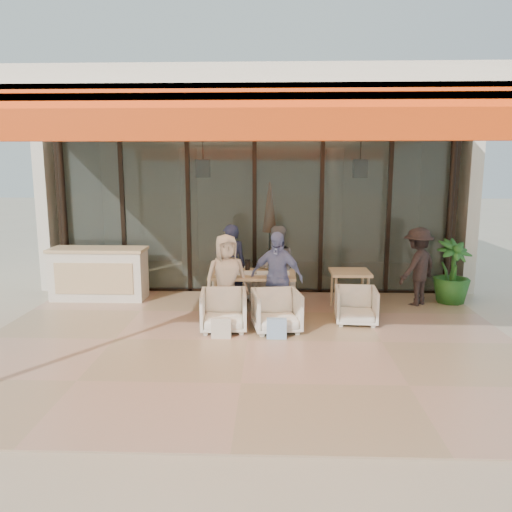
{
  "coord_description": "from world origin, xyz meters",
  "views": [
    {
      "loc": [
        0.37,
        -7.11,
        2.59
      ],
      "look_at": [
        0.1,
        0.9,
        1.15
      ],
      "focal_mm": 35.0,
      "sensor_mm": 36.0,
      "label": 1
    }
  ],
  "objects_px": {
    "chair_near_right": "(277,309)",
    "diner_grey": "(276,267)",
    "chair_far_left": "(233,282)",
    "side_chair": "(356,304)",
    "diner_navy": "(231,266)",
    "potted_palm": "(452,272)",
    "chair_far_right": "(276,284)",
    "diner_periwinkle": "(277,277)",
    "standing_woman": "(418,267)",
    "host_counter": "(99,274)",
    "chair_near_left": "(224,309)",
    "diner_cream": "(226,278)",
    "dining_table": "(252,276)",
    "side_table": "(350,277)"
  },
  "relations": [
    {
      "from": "side_table",
      "to": "diner_cream",
      "type": "bearing_deg",
      "value": -162.43
    },
    {
      "from": "potted_palm",
      "to": "standing_woman",
      "type": "bearing_deg",
      "value": -167.52
    },
    {
      "from": "standing_woman",
      "to": "chair_far_right",
      "type": "bearing_deg",
      "value": -48.07
    },
    {
      "from": "diner_navy",
      "to": "diner_periwinkle",
      "type": "distance_m",
      "value": 1.23
    },
    {
      "from": "standing_woman",
      "to": "host_counter",
      "type": "bearing_deg",
      "value": -43.57
    },
    {
      "from": "diner_grey",
      "to": "standing_woman",
      "type": "bearing_deg",
      "value": 173.23
    },
    {
      "from": "chair_near_left",
      "to": "side_chair",
      "type": "xyz_separation_m",
      "value": [
        2.16,
        0.43,
        -0.02
      ]
    },
    {
      "from": "chair_near_right",
      "to": "host_counter",
      "type": "bearing_deg",
      "value": 141.81
    },
    {
      "from": "diner_cream",
      "to": "chair_far_right",
      "type": "bearing_deg",
      "value": 40.12
    },
    {
      "from": "potted_palm",
      "to": "diner_navy",
      "type": "bearing_deg",
      "value": -174.97
    },
    {
      "from": "host_counter",
      "to": "chair_far_right",
      "type": "bearing_deg",
      "value": 1.79
    },
    {
      "from": "chair_far_right",
      "to": "chair_near_left",
      "type": "relative_size",
      "value": 0.89
    },
    {
      "from": "diner_cream",
      "to": "dining_table",
      "type": "bearing_deg",
      "value": 28.83
    },
    {
      "from": "standing_woman",
      "to": "chair_far_left",
      "type": "bearing_deg",
      "value": -46.59
    },
    {
      "from": "chair_near_right",
      "to": "chair_near_left",
      "type": "bearing_deg",
      "value": 169.21
    },
    {
      "from": "chair_near_right",
      "to": "side_chair",
      "type": "xyz_separation_m",
      "value": [
        1.32,
        0.43,
        -0.03
      ]
    },
    {
      "from": "side_table",
      "to": "potted_palm",
      "type": "bearing_deg",
      "value": 16.14
    },
    {
      "from": "chair_near_left",
      "to": "side_table",
      "type": "height_order",
      "value": "side_table"
    },
    {
      "from": "dining_table",
      "to": "side_table",
      "type": "distance_m",
      "value": 1.76
    },
    {
      "from": "host_counter",
      "to": "diner_navy",
      "type": "xyz_separation_m",
      "value": [
        2.62,
        -0.39,
        0.25
      ]
    },
    {
      "from": "diner_cream",
      "to": "side_table",
      "type": "bearing_deg",
      "value": -1.35
    },
    {
      "from": "chair_far_left",
      "to": "side_chair",
      "type": "distance_m",
      "value": 2.61
    },
    {
      "from": "host_counter",
      "to": "diner_periwinkle",
      "type": "xyz_separation_m",
      "value": [
        3.46,
        -1.29,
        0.24
      ]
    },
    {
      "from": "chair_far_right",
      "to": "standing_woman",
      "type": "bearing_deg",
      "value": -169.39
    },
    {
      "from": "chair_far_left",
      "to": "diner_grey",
      "type": "distance_m",
      "value": 1.06
    },
    {
      "from": "diner_periwinkle",
      "to": "side_table",
      "type": "xyz_separation_m",
      "value": [
        1.32,
        0.68,
        -0.13
      ]
    },
    {
      "from": "chair_far_left",
      "to": "diner_periwinkle",
      "type": "distance_m",
      "value": 1.68
    },
    {
      "from": "chair_near_right",
      "to": "side_chair",
      "type": "bearing_deg",
      "value": 7.4
    },
    {
      "from": "chair_far_right",
      "to": "chair_far_left",
      "type": "bearing_deg",
      "value": 16.79
    },
    {
      "from": "dining_table",
      "to": "chair_far_left",
      "type": "xyz_separation_m",
      "value": [
        -0.41,
        0.94,
        -0.33
      ]
    },
    {
      "from": "diner_navy",
      "to": "potted_palm",
      "type": "relative_size",
      "value": 1.26
    },
    {
      "from": "chair_near_right",
      "to": "diner_grey",
      "type": "distance_m",
      "value": 1.46
    },
    {
      "from": "diner_grey",
      "to": "diner_periwinkle",
      "type": "height_order",
      "value": "diner_periwinkle"
    },
    {
      "from": "diner_periwinkle",
      "to": "side_chair",
      "type": "xyz_separation_m",
      "value": [
        1.32,
        -0.07,
        -0.43
      ]
    },
    {
      "from": "host_counter",
      "to": "diner_cream",
      "type": "relative_size",
      "value": 1.24
    },
    {
      "from": "diner_grey",
      "to": "diner_periwinkle",
      "type": "xyz_separation_m",
      "value": [
        0.0,
        -0.9,
        0.0
      ]
    },
    {
      "from": "host_counter",
      "to": "side_table",
      "type": "height_order",
      "value": "host_counter"
    },
    {
      "from": "diner_cream",
      "to": "side_table",
      "type": "height_order",
      "value": "diner_cream"
    },
    {
      "from": "dining_table",
      "to": "potted_palm",
      "type": "relative_size",
      "value": 1.21
    },
    {
      "from": "diner_periwinkle",
      "to": "potted_palm",
      "type": "xyz_separation_m",
      "value": [
        3.34,
        1.27,
        -0.15
      ]
    },
    {
      "from": "chair_far_right",
      "to": "diner_grey",
      "type": "distance_m",
      "value": 0.66
    },
    {
      "from": "chair_near_left",
      "to": "side_table",
      "type": "distance_m",
      "value": 2.48
    },
    {
      "from": "standing_woman",
      "to": "chair_near_right",
      "type": "bearing_deg",
      "value": -10.49
    },
    {
      "from": "dining_table",
      "to": "diner_cream",
      "type": "bearing_deg",
      "value": -132.26
    },
    {
      "from": "diner_navy",
      "to": "diner_periwinkle",
      "type": "height_order",
      "value": "diner_navy"
    },
    {
      "from": "chair_near_left",
      "to": "diner_cream",
      "type": "distance_m",
      "value": 0.63
    },
    {
      "from": "side_chair",
      "to": "potted_palm",
      "type": "bearing_deg",
      "value": 37.26
    },
    {
      "from": "chair_far_left",
      "to": "side_chair",
      "type": "bearing_deg",
      "value": 125.58
    },
    {
      "from": "chair_far_right",
      "to": "chair_near_right",
      "type": "xyz_separation_m",
      "value": [
        -0.0,
        -1.9,
        0.04
      ]
    },
    {
      "from": "chair_far_right",
      "to": "potted_palm",
      "type": "height_order",
      "value": "potted_palm"
    }
  ]
}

